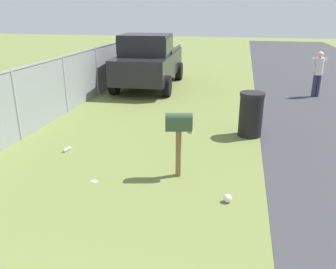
{
  "coord_description": "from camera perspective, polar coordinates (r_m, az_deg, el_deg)",
  "views": [
    {
      "loc": [
        -0.11,
        -1.24,
        3.0
      ],
      "look_at": [
        5.46,
        -0.07,
        0.93
      ],
      "focal_mm": 37.16,
      "sensor_mm": 36.0,
      "label": 1
    }
  ],
  "objects": [
    {
      "name": "mailbox",
      "position": [
        6.29,
        1.77,
        1.33
      ],
      "size": [
        0.29,
        0.52,
        1.24
      ],
      "rotation": [
        0.0,
        0.0,
        0.21
      ],
      "color": "brown",
      "rests_on": "ground"
    },
    {
      "name": "pickup_truck",
      "position": [
        14.0,
        -3.22,
        12.19
      ],
      "size": [
        4.93,
        2.37,
        2.09
      ],
      "rotation": [
        0.0,
        0.0,
        3.18
      ],
      "color": "black",
      "rests_on": "ground"
    },
    {
      "name": "trash_bin",
      "position": [
        8.76,
        13.44,
        3.24
      ],
      "size": [
        0.6,
        0.6,
        1.1
      ],
      "color": "black",
      "rests_on": "ground"
    },
    {
      "name": "pedestrian",
      "position": [
        13.5,
        23.43,
        9.52
      ],
      "size": [
        0.3,
        0.55,
        1.59
      ],
      "rotation": [
        0.0,
        0.0,
        3.41
      ],
      "color": "#2D3351",
      "rests_on": "ground"
    },
    {
      "name": "fence_section",
      "position": [
        9.86,
        -19.81,
        6.66
      ],
      "size": [
        16.83,
        0.07,
        1.71
      ],
      "color": "#9EA3A8",
      "rests_on": "ground"
    },
    {
      "name": "litter_cup_near_hydrant",
      "position": [
        8.89,
        3.75,
        0.53
      ],
      "size": [
        0.09,
        0.11,
        0.08
      ],
      "primitive_type": "cylinder",
      "rotation": [
        0.0,
        1.57,
        1.43
      ],
      "color": "white",
      "rests_on": "ground"
    },
    {
      "name": "litter_wrapper_by_mailbox",
      "position": [
        6.59,
        -11.98,
        -7.49
      ],
      "size": [
        0.12,
        0.14,
        0.01
      ],
      "primitive_type": "cube",
      "rotation": [
        0.0,
        0.0,
        1.17
      ],
      "color": "silver",
      "rests_on": "ground"
    },
    {
      "name": "litter_bag_far_scatter",
      "position": [
        5.86,
        9.75,
        -10.27
      ],
      "size": [
        0.14,
        0.14,
        0.14
      ],
      "primitive_type": "sphere",
      "color": "silver",
      "rests_on": "ground"
    },
    {
      "name": "litter_bottle_midfield_a",
      "position": [
        8.08,
        -16.29,
        -2.35
      ],
      "size": [
        0.23,
        0.11,
        0.07
      ],
      "primitive_type": "cylinder",
      "rotation": [
        0.0,
        1.57,
        2.96
      ],
      "color": "#B2D8BF",
      "rests_on": "ground"
    }
  ]
}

